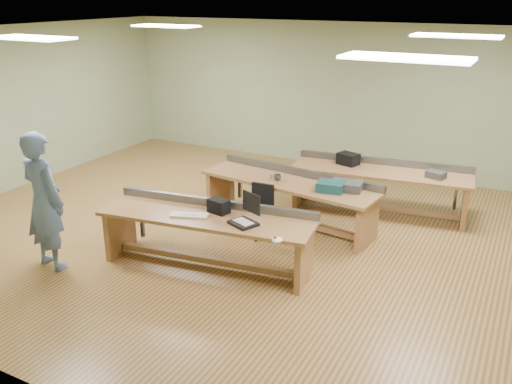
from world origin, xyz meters
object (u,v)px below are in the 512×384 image
laptop_base (243,223)px  parts_bin_teal (331,186)px  workbench_front (208,228)px  task_chair (259,217)px  workbench_mid (289,192)px  camera_bag (219,206)px  parts_bin_grey (346,186)px  workbench_back (380,181)px  mug (278,177)px  drinks_can (272,178)px  person (44,201)px

laptop_base → parts_bin_teal: (0.55, 1.70, 0.05)m
workbench_front → task_chair: (0.16, 1.20, -0.26)m
task_chair → parts_bin_teal: size_ratio=2.04×
workbench_mid → camera_bag: 1.71m
laptop_base → parts_bin_grey: bearing=90.9°
workbench_back → mug: (-1.31, -1.27, 0.24)m
task_chair → parts_bin_grey: (1.17, 0.60, 0.52)m
drinks_can → mug: bearing=63.4°
workbench_mid → workbench_back: 1.65m
workbench_front → task_chair: size_ratio=3.76×
person → task_chair: (2.06, 2.21, -0.66)m
workbench_back → task_chair: (-1.37, -1.79, -0.27)m
workbench_front → parts_bin_teal: parts_bin_teal is taller
workbench_front → parts_bin_grey: size_ratio=6.39×
drinks_can → parts_bin_grey: bearing=8.7°
laptop_base → parts_bin_grey: 2.00m
laptop_base → camera_bag: 0.53m
parts_bin_teal → drinks_can: (-0.97, -0.03, -0.01)m
task_chair → parts_bin_grey: size_ratio=1.70×
camera_bag → mug: 1.59m
workbench_front → workbench_mid: (0.40, 1.79, 0.00)m
workbench_back → workbench_mid: bearing=-140.5°
task_chair → drinks_can: 0.67m
camera_bag → person: bearing=-139.2°
workbench_front → parts_bin_teal: 2.02m
camera_bag → parts_bin_grey: 2.06m
workbench_mid → parts_bin_teal: size_ratio=7.67×
parts_bin_grey → drinks_can: bearing=-171.3°
workbench_front → task_chair: workbench_front is taller
laptop_base → parts_bin_grey: size_ratio=0.72×
workbench_mid → workbench_back: same height
laptop_base → workbench_front: bearing=-162.7°
laptop_base → parts_bin_grey: (0.74, 1.85, 0.05)m
camera_bag → drinks_can: 1.48m
drinks_can → parts_bin_teal: bearing=1.6°
workbench_mid → camera_bag: (-0.30, -1.66, 0.29)m
task_chair → drinks_can: size_ratio=6.52×
workbench_front → laptop_base: (0.59, -0.06, 0.21)m
workbench_mid → workbench_back: size_ratio=0.99×
workbench_mid → drinks_can: (-0.23, -0.18, 0.25)m
workbench_front → laptop_base: size_ratio=8.89×
workbench_back → drinks_can: size_ratio=24.66×
camera_bag → task_chair: size_ratio=0.35×
parts_bin_teal → parts_bin_grey: size_ratio=0.83×
workbench_front → parts_bin_teal: size_ratio=7.68×
camera_bag → parts_bin_teal: 1.83m
workbench_front → workbench_mid: bearing=69.5°
workbench_back → mug: 1.84m
mug → drinks_can: (-0.05, -0.10, 0.02)m
person → drinks_can: person is taller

